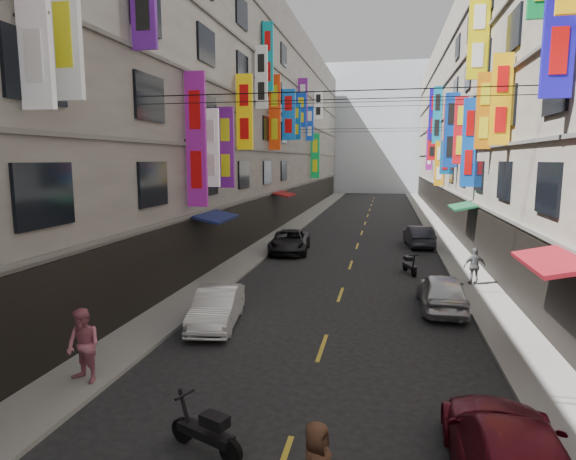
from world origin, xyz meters
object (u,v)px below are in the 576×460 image
at_px(car_right_mid, 442,292).
at_px(car_right_far, 419,236).
at_px(scooter_crossing, 207,432).
at_px(pedestrian_lfar, 83,346).
at_px(car_left_mid, 217,307).
at_px(pedestrian_rfar, 475,266).
at_px(car_right_near, 512,459).
at_px(scooter_far_right, 409,265).
at_px(car_left_far, 290,242).

distance_m(car_right_mid, car_right_far, 13.94).
xyz_separation_m(scooter_crossing, pedestrian_lfar, (-4.06, 2.05, 0.63)).
bearing_deg(scooter_crossing, car_right_far, 9.83).
distance_m(car_left_mid, pedestrian_rfar, 12.08).
height_order(car_right_far, pedestrian_rfar, pedestrian_rfar).
bearing_deg(car_right_near, car_right_far, -88.78).
xyz_separation_m(car_left_mid, pedestrian_lfar, (-1.73, -4.98, 0.42)).
relative_size(scooter_crossing, car_right_near, 0.35).
distance_m(car_left_mid, car_right_near, 10.65).
height_order(car_right_far, pedestrian_lfar, pedestrian_lfar).
bearing_deg(car_right_far, car_left_mid, 59.17).
height_order(scooter_far_right, car_right_far, car_right_far).
distance_m(car_right_near, pedestrian_rfar, 14.54).
bearing_deg(scooter_crossing, car_left_mid, 40.92).
height_order(car_left_mid, car_left_far, car_left_far).
height_order(car_left_mid, car_right_near, car_right_near).
bearing_deg(pedestrian_rfar, car_right_far, -92.02).
bearing_deg(car_right_near, scooter_far_right, -85.49).
bearing_deg(pedestrian_lfar, pedestrian_rfar, 65.16).
height_order(car_left_mid, car_right_far, car_right_far).
height_order(scooter_far_right, car_left_mid, car_left_mid).
distance_m(car_left_mid, car_right_mid, 8.55).
relative_size(car_right_near, car_right_far, 1.15).
distance_m(car_right_mid, pedestrian_lfar, 12.73).
bearing_deg(scooter_far_right, car_left_mid, 36.81).
height_order(car_right_near, car_right_far, car_right_near).
relative_size(car_left_mid, car_right_mid, 0.95).
xyz_separation_m(car_left_mid, car_right_far, (7.85, 17.34, 0.04)).
xyz_separation_m(scooter_far_right, car_left_mid, (-6.91, -9.28, 0.21)).
height_order(scooter_crossing, car_right_near, car_right_near).
distance_m(scooter_far_right, car_left_far, 8.29).
bearing_deg(car_left_mid, pedestrian_rfar, 28.25).
distance_m(scooter_crossing, car_right_mid, 11.81).
bearing_deg(car_right_far, scooter_crossing, 70.77).
xyz_separation_m(car_left_far, pedestrian_rfar, (9.81, -6.39, 0.27)).
bearing_deg(pedestrian_rfar, car_left_far, -45.25).
xyz_separation_m(car_left_mid, car_right_near, (7.85, -7.19, 0.06)).
height_order(scooter_crossing, car_left_mid, car_left_mid).
height_order(scooter_far_right, car_right_near, car_right_near).
bearing_deg(pedestrian_rfar, car_left_mid, 24.61).
height_order(car_left_mid, pedestrian_lfar, pedestrian_lfar).
relative_size(car_right_mid, pedestrian_rfar, 2.49).
xyz_separation_m(car_right_far, pedestrian_lfar, (-9.58, -22.32, 0.37)).
bearing_deg(scooter_crossing, car_right_mid, -5.30).
bearing_deg(car_left_far, pedestrian_lfar, -100.50).
bearing_deg(scooter_crossing, pedestrian_rfar, -4.62).
xyz_separation_m(car_left_mid, pedestrian_rfar, (9.67, 7.23, 0.31)).
bearing_deg(scooter_far_right, pedestrian_rfar, 126.89).
relative_size(car_left_far, car_right_far, 1.17).
height_order(scooter_far_right, pedestrian_rfar, pedestrian_rfar).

